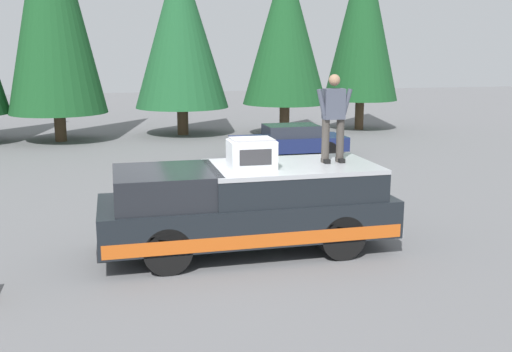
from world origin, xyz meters
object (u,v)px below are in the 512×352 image
pickup_truck (247,207)px  parked_car_navy (289,141)px  person_on_truck_bed (334,116)px  compressor_unit (252,153)px

pickup_truck → parked_car_navy: (9.67, -3.75, -0.29)m
person_on_truck_bed → parked_car_navy: person_on_truck_bed is taller
pickup_truck → compressor_unit: compressor_unit is taller
parked_car_navy → compressor_unit: bearing=159.4°
pickup_truck → person_on_truck_bed: person_on_truck_bed is taller
compressor_unit → parked_car_navy: 10.61m
pickup_truck → person_on_truck_bed: size_ratio=3.28×
compressor_unit → parked_car_navy: compressor_unit is taller
pickup_truck → person_on_truck_bed: (0.04, -1.71, 1.68)m
pickup_truck → person_on_truck_bed: 2.40m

